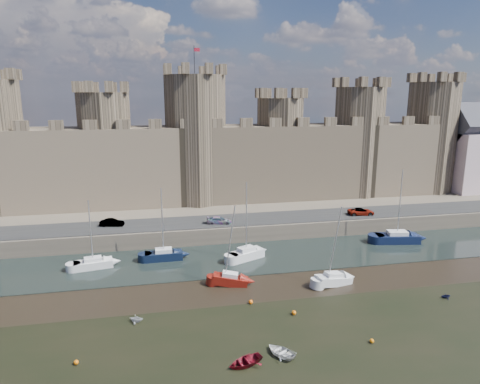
# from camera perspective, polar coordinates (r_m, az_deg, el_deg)

# --- Properties ---
(ground) EXTENTS (160.00, 160.00, 0.00)m
(ground) POSITION_cam_1_polar(r_m,az_deg,el_deg) (38.20, -1.02, -22.74)
(ground) COLOR black
(ground) RESTS_ON ground
(water_channel) EXTENTS (160.00, 12.00, 0.08)m
(water_channel) POSITION_cam_1_polar(r_m,az_deg,el_deg) (59.15, -5.23, -9.18)
(water_channel) COLOR black
(water_channel) RESTS_ON ground
(quay) EXTENTS (160.00, 60.00, 2.50)m
(quay) POSITION_cam_1_polar(r_m,az_deg,el_deg) (93.10, -7.63, -0.19)
(quay) COLOR #4C443A
(quay) RESTS_ON ground
(road) EXTENTS (160.00, 7.00, 0.10)m
(road) POSITION_cam_1_polar(r_m,az_deg,el_deg) (67.70, -6.19, -4.05)
(road) COLOR black
(road) RESTS_ON quay
(castle) EXTENTS (108.50, 11.00, 29.00)m
(castle) POSITION_cam_1_polar(r_m,az_deg,el_deg) (79.39, -7.74, 5.18)
(castle) COLOR #42382B
(castle) RESTS_ON quay
(car_1) EXTENTS (3.75, 1.84, 1.18)m
(car_1) POSITION_cam_1_polar(r_m,az_deg,el_deg) (68.16, -16.71, -3.94)
(car_1) COLOR gray
(car_1) RESTS_ON quay
(car_2) EXTENTS (4.03, 2.21, 1.11)m
(car_2) POSITION_cam_1_polar(r_m,az_deg,el_deg) (66.63, -2.80, -3.81)
(car_2) COLOR gray
(car_2) RESTS_ON quay
(car_3) EXTENTS (4.54, 2.48, 1.21)m
(car_3) POSITION_cam_1_polar(r_m,az_deg,el_deg) (74.08, 15.84, -2.53)
(car_3) COLOR gray
(car_3) RESTS_ON quay
(sailboat_0) EXTENTS (5.12, 2.71, 9.11)m
(sailboat_0) POSITION_cam_1_polar(r_m,az_deg,el_deg) (59.63, -18.99, -8.96)
(sailboat_0) COLOR silver
(sailboat_0) RESTS_ON ground
(sailboat_1) EXTENTS (5.05, 2.03, 10.07)m
(sailboat_1) POSITION_cam_1_polar(r_m,az_deg,el_deg) (60.00, -10.13, -8.23)
(sailboat_1) COLOR black
(sailboat_1) RESTS_ON ground
(sailboat_2) EXTENTS (5.37, 3.88, 10.82)m
(sailboat_2) POSITION_cam_1_polar(r_m,az_deg,el_deg) (59.32, 0.84, -8.21)
(sailboat_2) COLOR silver
(sailboat_2) RESTS_ON ground
(sailboat_3) EXTENTS (6.78, 3.55, 11.32)m
(sailboat_3) POSITION_cam_1_polar(r_m,az_deg,el_deg) (69.93, 20.20, -5.70)
(sailboat_3) COLOR #0E1732
(sailboat_3) RESTS_ON ground
(sailboat_4) EXTENTS (4.42, 2.55, 9.72)m
(sailboat_4) POSITION_cam_1_polar(r_m,az_deg,el_deg) (52.02, -1.31, -11.52)
(sailboat_4) COLOR maroon
(sailboat_4) RESTS_ON ground
(sailboat_5) EXTENTS (4.76, 2.67, 9.68)m
(sailboat_5) POSITION_cam_1_polar(r_m,az_deg,el_deg) (53.24, 12.32, -11.26)
(sailboat_5) COLOR silver
(sailboat_5) RESTS_ON ground
(dinghy_2) EXTENTS (3.22, 3.54, 0.60)m
(dinghy_2) POSITION_cam_1_polar(r_m,az_deg,el_deg) (40.01, 5.45, -20.45)
(dinghy_2) COLOR silver
(dinghy_2) RESTS_ON ground
(dinghy_3) EXTENTS (1.86, 1.76, 0.77)m
(dinghy_3) POSITION_cam_1_polar(r_m,az_deg,el_deg) (45.68, -13.68, -16.08)
(dinghy_3) COLOR silver
(dinghy_3) RESTS_ON ground
(dinghy_4) EXTENTS (3.43, 2.84, 0.61)m
(dinghy_4) POSITION_cam_1_polar(r_m,az_deg,el_deg) (38.62, 0.69, -21.73)
(dinghy_4) COLOR maroon
(dinghy_4) RESTS_ON ground
(dinghy_7) EXTENTS (1.25, 1.13, 0.58)m
(dinghy_7) POSITION_cam_1_polar(r_m,az_deg,el_deg) (54.17, 25.75, -12.36)
(dinghy_7) COLOR black
(dinghy_7) RESTS_ON ground
(buoy_0) EXTENTS (0.43, 0.43, 0.43)m
(buoy_0) POSITION_cam_1_polar(r_m,az_deg,el_deg) (41.15, -21.01, -20.44)
(buoy_0) COLOR orange
(buoy_0) RESTS_ON ground
(buoy_1) EXTENTS (0.46, 0.46, 0.46)m
(buoy_1) POSITION_cam_1_polar(r_m,az_deg,el_deg) (46.17, 7.20, -15.68)
(buoy_1) COLOR orange
(buoy_1) RESTS_ON ground
(buoy_3) EXTENTS (0.47, 0.47, 0.47)m
(buoy_3) POSITION_cam_1_polar(r_m,az_deg,el_deg) (47.90, 1.45, -14.45)
(buoy_3) COLOR #FF640B
(buoy_3) RESTS_ON ground
(buoy_5) EXTENTS (0.41, 0.41, 0.41)m
(buoy_5) POSITION_cam_1_polar(r_m,az_deg,el_deg) (43.18, 17.17, -18.43)
(buoy_5) COLOR orange
(buoy_5) RESTS_ON ground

